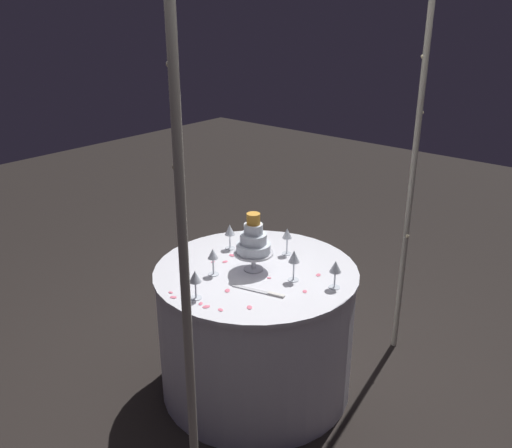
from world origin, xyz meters
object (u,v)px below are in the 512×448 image
wine_glass_5 (294,258)px  cake_knife (261,292)px  tiered_cake (253,242)px  wine_glass_2 (230,231)px  decorative_arch (330,166)px  main_table (256,329)px  wine_glass_4 (195,278)px  wine_glass_1 (213,256)px  wine_glass_3 (287,235)px  wine_glass_0 (335,268)px

wine_glass_5 → cake_knife: (0.22, -0.04, -0.13)m
tiered_cake → wine_glass_2: 0.33m
decorative_arch → main_table: decorative_arch is taller
decorative_arch → wine_glass_4: decorative_arch is taller
wine_glass_1 → wine_glass_4: bearing=25.3°
decorative_arch → wine_glass_2: bearing=-98.8°
tiered_cake → wine_glass_5: size_ratio=1.92×
wine_glass_2 → wine_glass_3: size_ratio=0.95×
wine_glass_1 → wine_glass_2: wine_glass_2 is taller
cake_knife → tiered_cake: bearing=-130.6°
wine_glass_2 → tiered_cake: bearing=66.6°
wine_glass_3 → cake_knife: wine_glass_3 is taller
wine_glass_5 → cake_knife: 0.26m
main_table → cake_knife: bearing=46.3°
wine_glass_0 → wine_glass_1: bearing=-63.0°
decorative_arch → main_table: bearing=-89.9°
tiered_cake → wine_glass_1: size_ratio=2.18×
main_table → wine_glass_1: 0.56m
wine_glass_2 → wine_glass_4: 0.63m
main_table → wine_glass_0: 0.68m
wine_glass_2 → wine_glass_4: (0.56, 0.28, 0.00)m
main_table → cake_knife: (0.18, 0.19, 0.40)m
wine_glass_2 → cake_knife: (0.30, 0.50, -0.11)m
wine_glass_3 → wine_glass_4: size_ratio=1.06×
main_table → tiered_cake: (0.01, -0.01, 0.56)m
main_table → wine_glass_2: size_ratio=7.34×
wine_glass_0 → cake_knife: wine_glass_0 is taller
wine_glass_0 → wine_glass_3: wine_glass_3 is taller
wine_glass_3 → decorative_arch: bearing=58.2°
tiered_cake → wine_glass_1: 0.23m
wine_glass_2 → wine_glass_3: bearing=117.1°
decorative_arch → wine_glass_0: bearing=-179.1°
decorative_arch → wine_glass_1: (0.20, -0.59, -0.57)m
wine_glass_5 → wine_glass_2: bearing=-98.7°
wine_glass_2 → cake_knife: size_ratio=0.54×
wine_glass_0 → wine_glass_4: 0.72m
main_table → wine_glass_3: wine_glass_3 is taller
tiered_cake → wine_glass_2: size_ratio=2.15×
wine_glass_1 → wine_glass_5: (-0.23, 0.38, 0.02)m
tiered_cake → cake_knife: (0.17, 0.20, -0.16)m
main_table → tiered_cake: 0.56m
main_table → tiered_cake: bearing=-49.4°
wine_glass_0 → wine_glass_4: bearing=-41.0°
decorative_arch → wine_glass_0: (-0.10, -0.00, -0.57)m
decorative_arch → main_table: size_ratio=1.99×
wine_glass_4 → cake_knife: size_ratio=0.53×
tiered_cake → wine_glass_1: (0.19, -0.13, -0.05)m
wine_glass_0 → wine_glass_1: 0.66m
wine_glass_1 → cake_knife: bearing=92.5°
wine_glass_0 → cake_knife: 0.40m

